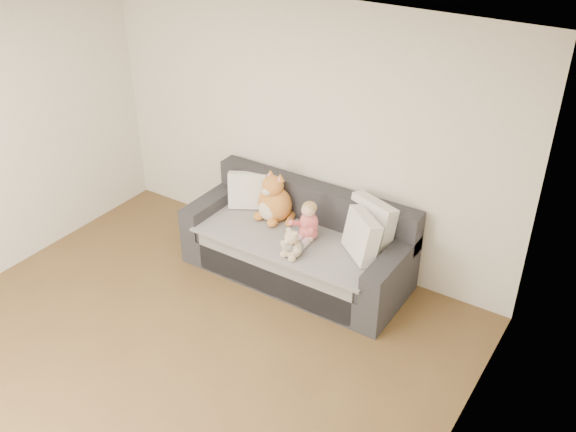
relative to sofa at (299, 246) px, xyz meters
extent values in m
plane|color=brown|center=(-0.24, -2.06, -0.31)|extent=(5.00, 5.00, 0.00)
plane|color=white|center=(-0.24, -2.06, 2.29)|extent=(5.00, 5.00, 0.00)
plane|color=beige|center=(-0.24, 0.44, 0.99)|extent=(4.50, 0.00, 4.50)
plane|color=beige|center=(2.01, -2.06, 0.99)|extent=(0.00, 5.00, 5.00)
cube|color=#242428|center=(0.00, -0.04, -0.16)|extent=(2.20, 0.90, 0.30)
cube|color=#242428|center=(0.00, -0.07, 0.07)|extent=(1.90, 0.80, 0.15)
cube|color=#242428|center=(0.00, 0.31, 0.34)|extent=(2.20, 0.20, 0.40)
cube|color=#242428|center=(-1.00, -0.04, 0.14)|extent=(0.20, 0.90, 0.30)
cube|color=#242428|center=(1.00, -0.04, 0.14)|extent=(0.20, 0.90, 0.30)
cube|color=gray|center=(0.00, -0.09, 0.15)|extent=(1.85, 0.88, 0.02)
cube|color=gray|center=(0.00, -0.48, -0.08)|extent=(1.70, 0.02, 0.41)
cube|color=silver|center=(-0.70, 0.15, 0.35)|extent=(0.45, 0.36, 0.39)
cube|color=silver|center=(0.66, 0.20, 0.38)|extent=(0.53, 0.37, 0.46)
cube|color=silver|center=(0.68, -0.02, 0.37)|extent=(0.47, 0.43, 0.42)
ellipsoid|color=#DB4D6E|center=(0.14, -0.05, 0.24)|extent=(0.19, 0.15, 0.15)
ellipsoid|color=#DB4D6E|center=(0.14, -0.04, 0.34)|extent=(0.18, 0.15, 0.20)
ellipsoid|color=#DBAA8C|center=(0.13, -0.05, 0.48)|extent=(0.13, 0.13, 0.13)
ellipsoid|color=tan|center=(0.14, -0.03, 0.50)|extent=(0.14, 0.14, 0.11)
cylinder|color=#DB4D6E|center=(0.04, -0.09, 0.33)|extent=(0.12, 0.19, 0.12)
cylinder|color=#DB4D6E|center=(0.22, -0.11, 0.33)|extent=(0.09, 0.19, 0.12)
ellipsoid|color=#DBAA8C|center=(0.01, -0.16, 0.26)|extent=(0.05, 0.05, 0.05)
ellipsoid|color=#DBAA8C|center=(0.24, -0.18, 0.26)|extent=(0.05, 0.05, 0.05)
cylinder|color=#E5B2C6|center=(0.07, -0.20, 0.20)|extent=(0.12, 0.25, 0.08)
cylinder|color=#E5B2C6|center=(0.18, -0.21, 0.20)|extent=(0.09, 0.24, 0.08)
ellipsoid|color=#DBAA8C|center=(0.05, -0.32, 0.19)|extent=(0.05, 0.08, 0.04)
ellipsoid|color=#DBAA8C|center=(0.18, -0.33, 0.19)|extent=(0.05, 0.08, 0.04)
ellipsoid|color=#C1752B|center=(-0.34, 0.10, 0.32)|extent=(0.35, 0.30, 0.37)
ellipsoid|color=beige|center=(-0.36, -0.02, 0.29)|extent=(0.18, 0.08, 0.20)
ellipsoid|color=#C1752B|center=(-0.35, 0.07, 0.53)|extent=(0.21, 0.21, 0.21)
ellipsoid|color=beige|center=(-0.36, -0.02, 0.51)|extent=(0.10, 0.06, 0.07)
cone|color=#C1752B|center=(-0.40, 0.12, 0.64)|extent=(0.10, 0.10, 0.07)
cone|color=pink|center=(-0.41, 0.11, 0.63)|extent=(0.06, 0.06, 0.05)
cone|color=#C1752B|center=(-0.28, 0.10, 0.64)|extent=(0.10, 0.10, 0.07)
cone|color=pink|center=(-0.28, 0.08, 0.63)|extent=(0.06, 0.06, 0.05)
ellipsoid|color=#C1752B|center=(-0.46, -0.02, 0.21)|extent=(0.10, 0.12, 0.08)
ellipsoid|color=#C1752B|center=(-0.27, -0.05, 0.21)|extent=(0.10, 0.12, 0.08)
cylinder|color=#C1752B|center=(-0.17, 0.12, 0.20)|extent=(0.14, 0.24, 0.08)
ellipsoid|color=tan|center=(0.17, -0.38, 0.25)|extent=(0.18, 0.16, 0.18)
ellipsoid|color=tan|center=(0.17, -0.40, 0.37)|extent=(0.13, 0.13, 0.13)
ellipsoid|color=tan|center=(0.13, -0.38, 0.43)|extent=(0.05, 0.05, 0.05)
ellipsoid|color=tan|center=(0.21, -0.39, 0.43)|extent=(0.05, 0.05, 0.05)
ellipsoid|color=beige|center=(0.16, -0.44, 0.36)|extent=(0.05, 0.05, 0.05)
ellipsoid|color=tan|center=(0.08, -0.39, 0.28)|extent=(0.07, 0.07, 0.07)
ellipsoid|color=tan|center=(0.25, -0.42, 0.28)|extent=(0.07, 0.07, 0.07)
ellipsoid|color=tan|center=(0.11, -0.43, 0.19)|extent=(0.07, 0.07, 0.07)
ellipsoid|color=tan|center=(0.21, -0.45, 0.19)|extent=(0.07, 0.07, 0.07)
ellipsoid|color=white|center=(0.17, -0.34, 0.23)|extent=(0.15, 0.19, 0.14)
ellipsoid|color=white|center=(0.17, -0.43, 0.29)|extent=(0.09, 0.09, 0.09)
ellipsoid|color=black|center=(0.14, -0.41, 0.33)|extent=(0.03, 0.03, 0.03)
ellipsoid|color=black|center=(0.20, -0.42, 0.33)|extent=(0.03, 0.03, 0.03)
cylinder|color=#543187|center=(0.04, -0.27, 0.21)|extent=(0.07, 0.07, 0.08)
cone|color=#3FA46D|center=(0.04, -0.27, 0.25)|extent=(0.07, 0.07, 0.03)
cylinder|color=#3FA46D|center=(0.00, -0.28, 0.21)|extent=(0.02, 0.02, 0.05)
cylinder|color=#3FA46D|center=(0.07, -0.25, 0.21)|extent=(0.02, 0.02, 0.05)
camera|label=1|loc=(2.76, -4.44, 3.48)|focal=40.00mm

